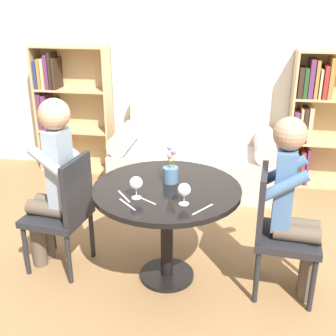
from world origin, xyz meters
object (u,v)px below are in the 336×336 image
person_right (294,205)px  chair_right (277,227)px  wine_glass_right (184,190)px  person_left (52,180)px  flower_vase (171,171)px  bookshelf_left (66,111)px  chair_left (65,209)px  wine_glass_left (136,184)px  couch (193,158)px  bookshelf_right (320,118)px

person_right → chair_right: bearing=86.7°
person_right → wine_glass_right: size_ratio=8.99×
person_left → chair_right: bearing=96.7°
wine_glass_right → flower_vase: bearing=113.1°
bookshelf_left → person_right: size_ratio=1.15×
person_right → bookshelf_left: bearing=55.0°
flower_vase → person_left: bearing=-175.8°
chair_right → wine_glass_right: 0.73m
chair_right → chair_left: bearing=94.4°
wine_glass_left → wine_glass_right: (0.31, -0.04, -0.01)m
wine_glass_left → flower_vase: size_ratio=0.56×
wine_glass_left → person_right: bearing=10.2°
person_left → wine_glass_left: size_ratio=8.88×
chair_left → person_left: size_ratio=0.68×
couch → wine_glass_left: 1.98m
person_right → flower_vase: person_right is taller
couch → bookshelf_right: size_ratio=1.17×
chair_right → wine_glass_left: size_ratio=6.08×
bookshelf_right → person_left: (-2.16, -1.95, -0.03)m
bookshelf_right → chair_left: bookshelf_right is taller
couch → wine_glass_left: (-0.16, -1.90, 0.52)m
chair_right → flower_vase: flower_vase is taller
chair_left → wine_glass_left: bearing=78.9°
person_right → wine_glass_right: 0.74m
couch → bookshelf_right: bearing=11.5°
chair_right → person_right: bearing=-93.3°
person_left → wine_glass_right: (0.99, -0.26, 0.11)m
bookshelf_right → person_right: 2.05m
bookshelf_right → wine_glass_right: bearing=-117.9°
chair_left → person_right: 1.62m
person_right → chair_left: bearing=94.0°
couch → person_left: bearing=-116.6°
bookshelf_left → chair_left: 2.13m
bookshelf_right → wine_glass_right: bookshelf_right is taller
bookshelf_right → person_right: bearing=-103.3°
couch → person_right: size_ratio=1.35×
chair_left → flower_vase: bearing=103.9°
person_left → wine_glass_right: 1.03m
couch → person_left: (-0.84, -1.68, 0.40)m
bookshelf_right → wine_glass_right: (-1.17, -2.21, 0.08)m
chair_left → wine_glass_right: size_ratio=6.41×
wine_glass_left → couch: bearing=85.1°
couch → bookshelf_left: size_ratio=1.17×
person_right → wine_glass_right: (-0.70, -0.22, 0.15)m
bookshelf_left → flower_vase: 2.45m
bookshelf_left → bookshelf_right: 2.86m
bookshelf_right → person_right: bookshelf_right is taller
person_left → flower_vase: size_ratio=4.95×
bookshelf_right → chair_left: size_ratio=1.61×
bookshelf_right → couch: bearing=-168.5°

